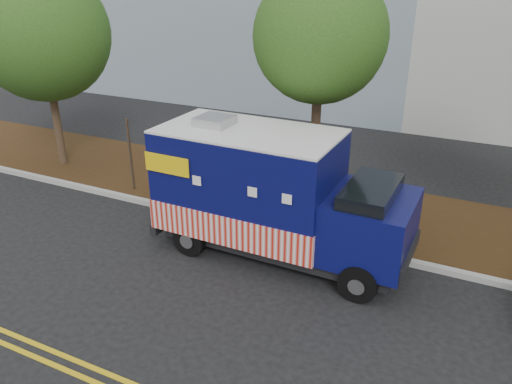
% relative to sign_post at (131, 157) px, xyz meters
% --- Properties ---
extents(ground, '(120.00, 120.00, 0.00)m').
position_rel_sign_post_xyz_m(ground, '(4.30, -1.91, -1.20)').
color(ground, black).
rests_on(ground, ground).
extents(curb, '(120.00, 0.18, 0.15)m').
position_rel_sign_post_xyz_m(curb, '(4.30, -0.51, -1.12)').
color(curb, '#9E9E99').
rests_on(curb, ground).
extents(mulch_strip, '(120.00, 4.00, 0.15)m').
position_rel_sign_post_xyz_m(mulch_strip, '(4.30, 1.59, -1.12)').
color(mulch_strip, '#311D0D').
rests_on(mulch_strip, ground).
extents(centerline_near, '(120.00, 0.10, 0.01)m').
position_rel_sign_post_xyz_m(centerline_near, '(4.30, -6.36, -1.19)').
color(centerline_near, gold).
rests_on(centerline_near, ground).
extents(centerline_far, '(120.00, 0.10, 0.01)m').
position_rel_sign_post_xyz_m(centerline_far, '(4.30, -6.61, -1.19)').
color(centerline_far, gold).
rests_on(centerline_far, ground).
extents(tree_a, '(4.29, 4.29, 6.69)m').
position_rel_sign_post_xyz_m(tree_a, '(-3.72, 0.77, 3.34)').
color(tree_a, '#38281C').
rests_on(tree_a, ground).
extents(tree_b, '(3.48, 3.48, 6.60)m').
position_rel_sign_post_xyz_m(tree_b, '(5.34, 1.51, 3.64)').
color(tree_b, '#38281C').
rests_on(tree_b, ground).
extents(sign_post, '(0.06, 0.06, 2.40)m').
position_rel_sign_post_xyz_m(sign_post, '(0.00, 0.00, 0.00)').
color(sign_post, '#473828').
rests_on(sign_post, ground).
extents(food_truck, '(6.22, 2.44, 3.25)m').
position_rel_sign_post_xyz_m(food_truck, '(5.23, -1.33, 0.27)').
color(food_truck, black).
rests_on(food_truck, ground).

